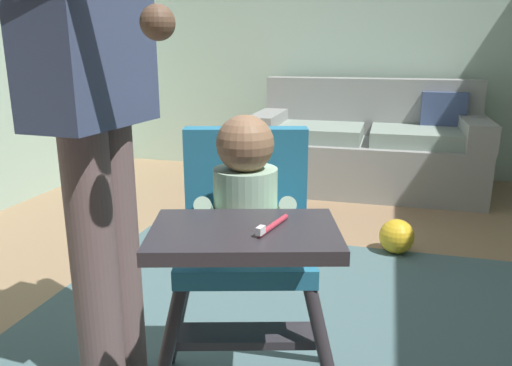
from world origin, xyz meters
TOP-DOWN VIEW (x-y plane):
  - ground at (0.00, 0.00)m, footprint 5.66×6.65m
  - wall_far at (0.00, 2.55)m, footprint 4.86×0.06m
  - area_rug at (0.19, -0.48)m, footprint 2.12×2.39m
  - couch at (0.40, 2.03)m, footprint 1.76×0.86m
  - high_chair at (0.19, -0.76)m, footprint 0.74×0.83m
  - adult_standing at (-0.27, -0.72)m, footprint 0.51×0.52m
  - toy_ball at (0.64, 0.69)m, footprint 0.19×0.19m

SIDE VIEW (x-z plane):
  - ground at x=0.00m, z-range -0.10..0.00m
  - area_rug at x=0.19m, z-range 0.00..0.01m
  - toy_ball at x=0.64m, z-range 0.00..0.19m
  - couch at x=0.40m, z-range -0.10..0.76m
  - high_chair at x=0.19m, z-range 0.17..1.11m
  - adult_standing at x=-0.27m, z-range 0.11..1.75m
  - wall_far at x=0.00m, z-range 0.00..2.62m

